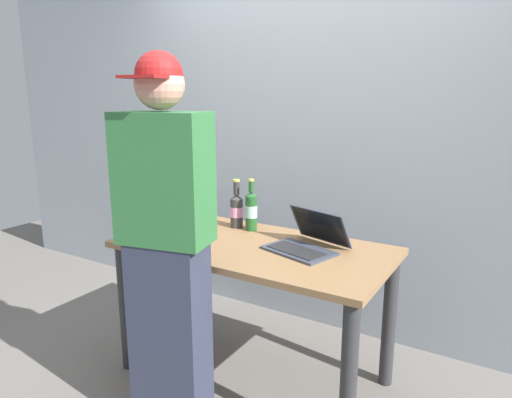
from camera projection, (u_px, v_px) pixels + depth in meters
The scene contains 8 objects.
ground_plane at pixel (253, 374), 2.62m from camera, with size 8.00×8.00×0.00m, color slate.
desk at pixel (253, 268), 2.48m from camera, with size 1.44×0.74×0.77m.
laptop at pixel (307, 241), 2.37m from camera, with size 0.42×0.41×0.20m.
beer_bottle_brown at pixel (251, 210), 2.68m from camera, with size 0.07×0.07×0.30m.
beer_bottle_dark at pixel (237, 209), 2.75m from camera, with size 0.08×0.08×0.29m.
person_figure at pixel (167, 249), 2.03m from camera, with size 0.43×0.34×1.73m.
coffee_mug at pixel (195, 221), 2.75m from camera, with size 0.12×0.08×0.08m.
back_wall at pixel (318, 134), 3.00m from camera, with size 6.00×0.10×2.60m, color #99A3AD.
Camera 1 is at (1.22, -1.99, 1.56)m, focal length 32.43 mm.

